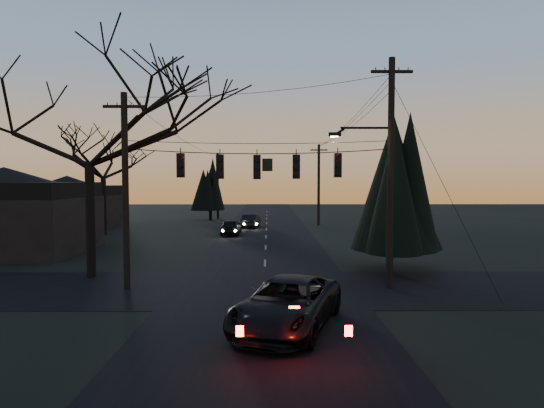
{
  "coord_description": "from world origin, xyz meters",
  "views": [
    {
      "loc": [
        0.18,
        -9.71,
        4.74
      ],
      "look_at": [
        0.34,
        8.51,
        3.78
      ],
      "focal_mm": 30.0,
      "sensor_mm": 36.0,
      "label": 1
    }
  ],
  "objects_px": {
    "utility_pole_left": "(127,288)",
    "utility_pole_far_l": "(218,219)",
    "bare_tree_left": "(88,120)",
    "sedan_oncoming_a": "(231,227)",
    "utility_pole_right": "(389,288)",
    "evergreen_right": "(390,190)",
    "suv_near": "(287,304)",
    "utility_pole_far_r": "(318,225)",
    "sedan_oncoming_b": "(251,221)"
  },
  "relations": [
    {
      "from": "utility_pole_left",
      "to": "evergreen_right",
      "type": "height_order",
      "value": "evergreen_right"
    },
    {
      "from": "utility_pole_left",
      "to": "utility_pole_far_l",
      "type": "xyz_separation_m",
      "value": [
        0.0,
        36.0,
        0.0
      ]
    },
    {
      "from": "evergreen_right",
      "to": "sedan_oncoming_b",
      "type": "relative_size",
      "value": 1.8
    },
    {
      "from": "utility_pole_left",
      "to": "suv_near",
      "type": "distance_m",
      "value": 8.72
    },
    {
      "from": "utility_pole_left",
      "to": "bare_tree_left",
      "type": "xyz_separation_m",
      "value": [
        -2.46,
        2.35,
        7.62
      ]
    },
    {
      "from": "utility_pole_far_r",
      "to": "evergreen_right",
      "type": "xyz_separation_m",
      "value": [
        0.88,
        -24.76,
        4.26
      ]
    },
    {
      "from": "utility_pole_left",
      "to": "utility_pole_far_r",
      "type": "distance_m",
      "value": 30.27
    },
    {
      "from": "utility_pole_left",
      "to": "sedan_oncoming_b",
      "type": "bearing_deg",
      "value": 80.17
    },
    {
      "from": "utility_pole_right",
      "to": "bare_tree_left",
      "type": "xyz_separation_m",
      "value": [
        -13.96,
        2.35,
        7.62
      ]
    },
    {
      "from": "utility_pole_left",
      "to": "sedan_oncoming_a",
      "type": "distance_m",
      "value": 19.83
    },
    {
      "from": "utility_pole_right",
      "to": "sedan_oncoming_b",
      "type": "height_order",
      "value": "utility_pole_right"
    },
    {
      "from": "utility_pole_right",
      "to": "utility_pole_left",
      "type": "relative_size",
      "value": 1.18
    },
    {
      "from": "utility_pole_right",
      "to": "evergreen_right",
      "type": "height_order",
      "value": "evergreen_right"
    },
    {
      "from": "bare_tree_left",
      "to": "evergreen_right",
      "type": "bearing_deg",
      "value": 3.44
    },
    {
      "from": "utility_pole_right",
      "to": "evergreen_right",
      "type": "bearing_deg",
      "value": 74.81
    },
    {
      "from": "utility_pole_far_r",
      "to": "bare_tree_left",
      "type": "bearing_deg",
      "value": -118.56
    },
    {
      "from": "utility_pole_far_l",
      "to": "evergreen_right",
      "type": "xyz_separation_m",
      "value": [
        12.38,
        -32.76,
        4.26
      ]
    },
    {
      "from": "suv_near",
      "to": "sedan_oncoming_b",
      "type": "xyz_separation_m",
      "value": [
        -2.34,
        31.16,
        -0.11
      ]
    },
    {
      "from": "bare_tree_left",
      "to": "sedan_oncoming_a",
      "type": "xyz_separation_m",
      "value": [
        5.4,
        17.25,
        -6.93
      ]
    },
    {
      "from": "utility_pole_far_r",
      "to": "sedan_oncoming_b",
      "type": "distance_m",
      "value": 7.42
    },
    {
      "from": "utility_pole_right",
      "to": "sedan_oncoming_a",
      "type": "bearing_deg",
      "value": 113.6
    },
    {
      "from": "evergreen_right",
      "to": "sedan_oncoming_a",
      "type": "distance_m",
      "value": 19.22
    },
    {
      "from": "utility_pole_right",
      "to": "utility_pole_left",
      "type": "bearing_deg",
      "value": 180.0
    },
    {
      "from": "utility_pole_far_r",
      "to": "bare_tree_left",
      "type": "height_order",
      "value": "bare_tree_left"
    },
    {
      "from": "utility_pole_right",
      "to": "utility_pole_far_r",
      "type": "relative_size",
      "value": 1.18
    },
    {
      "from": "utility_pole_far_r",
      "to": "sedan_oncoming_b",
      "type": "xyz_separation_m",
      "value": [
        -7.04,
        -2.25,
        0.67
      ]
    },
    {
      "from": "utility_pole_far_r",
      "to": "sedan_oncoming_b",
      "type": "bearing_deg",
      "value": -162.26
    },
    {
      "from": "utility_pole_far_l",
      "to": "utility_pole_right",
      "type": "bearing_deg",
      "value": -72.28
    },
    {
      "from": "utility_pole_far_l",
      "to": "suv_near",
      "type": "height_order",
      "value": "utility_pole_far_l"
    },
    {
      "from": "evergreen_right",
      "to": "suv_near",
      "type": "distance_m",
      "value": 10.86
    },
    {
      "from": "evergreen_right",
      "to": "sedan_oncoming_a",
      "type": "height_order",
      "value": "evergreen_right"
    },
    {
      "from": "sedan_oncoming_a",
      "to": "utility_pole_left",
      "type": "bearing_deg",
      "value": 82.05
    },
    {
      "from": "bare_tree_left",
      "to": "sedan_oncoming_b",
      "type": "height_order",
      "value": "bare_tree_left"
    },
    {
      "from": "utility_pole_far_l",
      "to": "sedan_oncoming_a",
      "type": "xyz_separation_m",
      "value": [
        2.94,
        -16.4,
        0.69
      ]
    },
    {
      "from": "utility_pole_far_r",
      "to": "bare_tree_left",
      "type": "xyz_separation_m",
      "value": [
        -13.96,
        -25.65,
        7.62
      ]
    },
    {
      "from": "utility_pole_left",
      "to": "sedan_oncoming_b",
      "type": "relative_size",
      "value": 2.09
    },
    {
      "from": "utility_pole_far_r",
      "to": "bare_tree_left",
      "type": "relative_size",
      "value": 0.78
    },
    {
      "from": "utility_pole_far_r",
      "to": "suv_near",
      "type": "relative_size",
      "value": 1.51
    },
    {
      "from": "utility_pole_left",
      "to": "utility_pole_far_l",
      "type": "height_order",
      "value": "utility_pole_left"
    },
    {
      "from": "utility_pole_far_r",
      "to": "utility_pole_far_l",
      "type": "height_order",
      "value": "utility_pole_far_r"
    },
    {
      "from": "bare_tree_left",
      "to": "sedan_oncoming_b",
      "type": "relative_size",
      "value": 2.67
    },
    {
      "from": "utility_pole_right",
      "to": "sedan_oncoming_a",
      "type": "xyz_separation_m",
      "value": [
        -8.56,
        19.6,
        0.69
      ]
    },
    {
      "from": "bare_tree_left",
      "to": "sedan_oncoming_a",
      "type": "relative_size",
      "value": 2.69
    },
    {
      "from": "utility_pole_far_r",
      "to": "bare_tree_left",
      "type": "distance_m",
      "value": 30.18
    },
    {
      "from": "utility_pole_far_r",
      "to": "evergreen_right",
      "type": "height_order",
      "value": "evergreen_right"
    },
    {
      "from": "utility_pole_far_r",
      "to": "utility_pole_far_l",
      "type": "distance_m",
      "value": 14.01
    },
    {
      "from": "sedan_oncoming_b",
      "to": "sedan_oncoming_a",
      "type": "bearing_deg",
      "value": 83.0
    },
    {
      "from": "utility_pole_far_r",
      "to": "sedan_oncoming_a",
      "type": "relative_size",
      "value": 2.1
    },
    {
      "from": "bare_tree_left",
      "to": "evergreen_right",
      "type": "xyz_separation_m",
      "value": [
        14.84,
        0.89,
        -3.37
      ]
    },
    {
      "from": "bare_tree_left",
      "to": "sedan_oncoming_b",
      "type": "bearing_deg",
      "value": 73.52
    }
  ]
}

